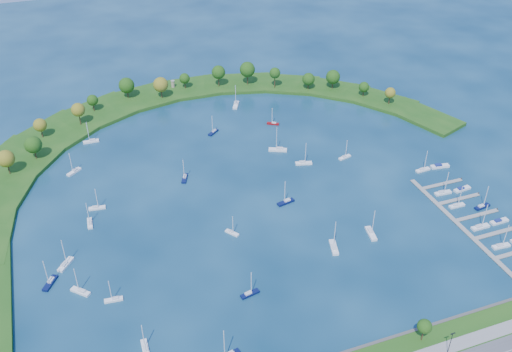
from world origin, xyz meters
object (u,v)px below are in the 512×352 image
object	(u,v)px
moored_boat_17	(345,157)
moored_boat_21	(74,171)
moored_boat_11	(278,149)
moored_boat_12	(371,233)
moored_boat_1	(91,141)
dock_system	(478,226)
moored_boat_2	(232,232)
moored_boat_13	(273,123)
moored_boat_20	(145,348)
moored_boat_9	(90,223)
moored_boat_19	(114,299)
docked_boat_11	(440,166)
moored_boat_14	(236,104)
moored_boat_18	(213,132)
moored_boat_10	(50,282)
docked_boat_9	(462,189)
docked_boat_7	(482,206)
moored_boat_4	(286,201)
docked_boat_4	(480,226)
docked_boat_8	(443,192)
moored_boat_6	(304,163)
harbor_tower	(173,84)
moored_boat_16	(80,291)
docked_boat_10	(423,169)
moored_boat_0	(185,178)
moored_boat_3	(334,247)
moored_boat_8	(65,264)
docked_boat_2	(501,245)
moored_boat_15	(250,293)
moored_boat_7	(97,207)
docked_boat_6	(457,205)

from	to	relation	value
moored_boat_17	moored_boat_21	bearing A→B (deg)	150.21
moored_boat_11	moored_boat_12	xyz separation A→B (m)	(11.73, -78.30, -0.03)
moored_boat_1	moored_boat_11	xyz separation A→B (m)	(92.60, -43.66, 0.06)
dock_system	moored_boat_2	bearing A→B (deg)	162.21
moored_boat_11	moored_boat_13	size ratio (longest dim) A/B	1.39
dock_system	moored_boat_21	xyz separation A→B (m)	(-163.23, 106.21, 0.55)
moored_boat_20	moored_boat_9	bearing A→B (deg)	8.80
moored_boat_12	moored_boat_19	xyz separation A→B (m)	(-110.72, -0.43, -0.09)
moored_boat_20	docked_boat_11	distance (m)	175.02
moored_boat_14	moored_boat_18	xyz separation A→B (m)	(-22.58, -27.25, -0.08)
moored_boat_10	docked_boat_9	size ratio (longest dim) A/B	1.39
docked_boat_7	docked_boat_9	world-z (taller)	docked_boat_7
moored_boat_4	moored_boat_10	world-z (taller)	moored_boat_10
moored_boat_10	moored_boat_21	bearing A→B (deg)	-160.09
moored_boat_20	docked_boat_9	bearing A→B (deg)	-74.12
docked_boat_4	docked_boat_8	bearing A→B (deg)	89.57
docked_boat_7	moored_boat_19	bearing A→B (deg)	172.11
moored_boat_1	docked_boat_7	bearing A→B (deg)	143.65
moored_boat_6	docked_boat_9	world-z (taller)	moored_boat_6
harbor_tower	moored_boat_6	size ratio (longest dim) A/B	0.36
moored_boat_21	docked_boat_8	size ratio (longest dim) A/B	0.97
moored_boat_17	moored_boat_6	bearing A→B (deg)	159.39
docked_boat_4	moored_boat_16	bearing A→B (deg)	172.50
docked_boat_10	moored_boat_0	bearing A→B (deg)	159.12
moored_boat_3	moored_boat_18	distance (m)	112.80
moored_boat_8	docked_boat_2	bearing A→B (deg)	-68.51
moored_boat_6	moored_boat_1	bearing A→B (deg)	164.12
harbor_tower	moored_boat_9	size ratio (longest dim) A/B	0.41
docked_boat_2	moored_boat_2	bearing A→B (deg)	159.21
moored_boat_9	moored_boat_21	distance (m)	45.05
moored_boat_11	moored_boat_15	distance (m)	106.12
moored_boat_6	moored_boat_15	xyz separation A→B (m)	(-57.10, -77.01, -0.04)
moored_boat_0	moored_boat_11	world-z (taller)	moored_boat_11
moored_boat_17	moored_boat_21	xyz separation A→B (m)	(-134.39, 35.04, 0.04)
docked_boat_11	moored_boat_7	bearing A→B (deg)	-179.90
moored_boat_7	docked_boat_7	bearing A→B (deg)	-12.84
moored_boat_20	docked_boat_2	size ratio (longest dim) A/B	0.96
moored_boat_0	moored_boat_15	xyz separation A→B (m)	(3.79, -84.91, -0.02)
moored_boat_2	moored_boat_4	bearing A→B (deg)	76.21
moored_boat_9	moored_boat_19	bearing A→B (deg)	-172.92
moored_boat_7	moored_boat_9	bearing A→B (deg)	-105.83
harbor_tower	moored_boat_17	world-z (taller)	moored_boat_17
moored_boat_14	docked_boat_6	size ratio (longest dim) A/B	1.24
dock_system	moored_boat_14	xyz separation A→B (m)	(-63.24, 147.43, 0.62)
moored_boat_12	docked_boat_6	size ratio (longest dim) A/B	1.20
moored_boat_0	moored_boat_6	world-z (taller)	moored_boat_6
moored_boat_20	docked_boat_8	world-z (taller)	docked_boat_8
moored_boat_6	moored_boat_18	xyz separation A→B (m)	(-34.33, 46.86, -0.04)
moored_boat_4	moored_boat_18	bearing A→B (deg)	-92.09
moored_boat_6	moored_boat_21	size ratio (longest dim) A/B	1.05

